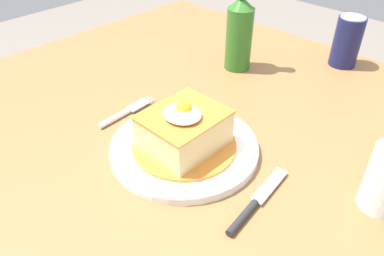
{
  "coord_description": "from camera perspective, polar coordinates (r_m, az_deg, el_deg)",
  "views": [
    {
      "loc": [
        0.38,
        -0.43,
        1.18
      ],
      "look_at": [
        0.01,
        -0.05,
        0.79
      ],
      "focal_mm": 34.84,
      "sensor_mm": 36.0,
      "label": 1
    }
  ],
  "objects": [
    {
      "name": "main_plate",
      "position": [
        0.67,
        -1.18,
        -2.86
      ],
      "size": [
        0.27,
        0.27,
        0.02
      ],
      "color": "white",
      "rests_on": "dining_table"
    },
    {
      "name": "knife",
      "position": [
        0.58,
        9.02,
        -11.94
      ],
      "size": [
        0.03,
        0.17,
        0.01
      ],
      "color": "#262628",
      "rests_on": "dining_table"
    },
    {
      "name": "dining_table",
      "position": [
        0.78,
        1.81,
        -6.41
      ],
      "size": [
        1.21,
        1.08,
        0.75
      ],
      "color": "olive",
      "rests_on": "ground_plane"
    },
    {
      "name": "sandwich_meal",
      "position": [
        0.65,
        -1.23,
        -0.43
      ],
      "size": [
        0.19,
        0.19,
        0.09
      ],
      "color": "orange",
      "rests_on": "main_plate"
    },
    {
      "name": "beer_bottle_green",
      "position": [
        0.92,
        7.3,
        14.76
      ],
      "size": [
        0.06,
        0.06,
        0.27
      ],
      "color": "#2D6B23",
      "rests_on": "dining_table"
    },
    {
      "name": "fork",
      "position": [
        0.77,
        -10.63,
        2.13
      ],
      "size": [
        0.02,
        0.14,
        0.01
      ],
      "color": "silver",
      "rests_on": "dining_table"
    },
    {
      "name": "soda_can",
      "position": [
        1.01,
        22.64,
        12.11
      ],
      "size": [
        0.07,
        0.07,
        0.12
      ],
      "color": "#191E51",
      "rests_on": "dining_table"
    }
  ]
}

